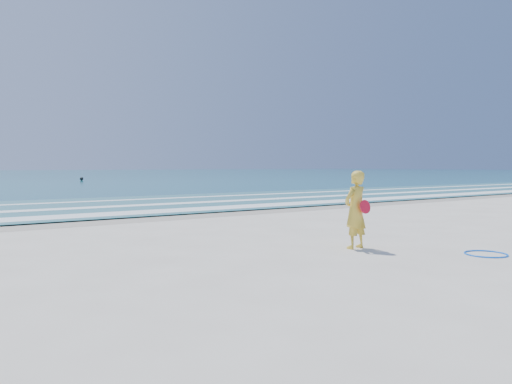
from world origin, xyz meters
TOP-DOWN VIEW (x-y plane):
  - ground at (0.00, 0.00)m, footprint 400.00×400.00m
  - wet_sand at (0.00, 9.00)m, footprint 400.00×2.40m
  - shallow at (0.00, 14.00)m, footprint 400.00×10.00m
  - foam_near at (0.00, 10.30)m, footprint 400.00×1.40m
  - foam_mid at (0.00, 13.20)m, footprint 400.00×0.90m
  - foam_far at (0.00, 16.50)m, footprint 400.00×0.60m
  - hoop at (2.34, -0.78)m, footprint 0.97×0.97m
  - buoy at (9.66, 49.55)m, footprint 0.37×0.37m
  - woman at (0.89, 1.10)m, footprint 0.60×0.43m

SIDE VIEW (x-z plane):
  - ground at x=0.00m, z-range 0.00..0.00m
  - wet_sand at x=0.00m, z-range 0.00..0.00m
  - hoop at x=2.34m, z-range 0.00..0.03m
  - shallow at x=0.00m, z-range 0.04..0.05m
  - foam_near at x=0.00m, z-range 0.05..0.06m
  - foam_mid at x=0.00m, z-range 0.05..0.06m
  - foam_far at x=0.00m, z-range 0.05..0.06m
  - buoy at x=9.66m, z-range 0.04..0.41m
  - woman at x=0.89m, z-range 0.00..1.53m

